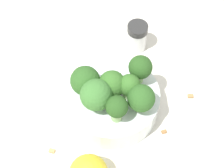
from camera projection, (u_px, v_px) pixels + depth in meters
The scene contains 13 objects.
ground_plane at pixel (112, 108), 0.63m from camera, with size 3.00×3.00×0.00m, color silver.
bowl at pixel (112, 101), 0.61m from camera, with size 0.15×0.15×0.05m, color silver.
broccoli_floret_0 at pixel (111, 83), 0.57m from camera, with size 0.04×0.04×0.05m.
broccoli_floret_1 at pixel (141, 99), 0.56m from camera, with size 0.04×0.04×0.05m.
broccoli_floret_2 at pixel (129, 86), 0.57m from camera, with size 0.03×0.03×0.05m.
broccoli_floret_3 at pixel (140, 68), 0.58m from camera, with size 0.04×0.04×0.06m.
broccoli_floret_4 at pixel (85, 81), 0.57m from camera, with size 0.05×0.05×0.05m.
broccoli_floret_5 at pixel (117, 108), 0.54m from camera, with size 0.03×0.03×0.05m.
broccoli_floret_6 at pixel (98, 97), 0.55m from camera, with size 0.05×0.05×0.06m.
pepper_shaker at pixel (137, 37), 0.68m from camera, with size 0.04×0.04×0.06m.
almond_crumb_0 at pixel (191, 95), 0.64m from camera, with size 0.01×0.01×0.01m, color #AD7F4C.
almond_crumb_1 at pixel (52, 150), 0.59m from camera, with size 0.01×0.01×0.01m, color tan.
almond_crumb_2 at pixel (164, 131), 0.61m from camera, with size 0.01×0.01×0.01m, color olive.
Camera 1 is at (0.23, -0.21, 0.55)m, focal length 60.00 mm.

